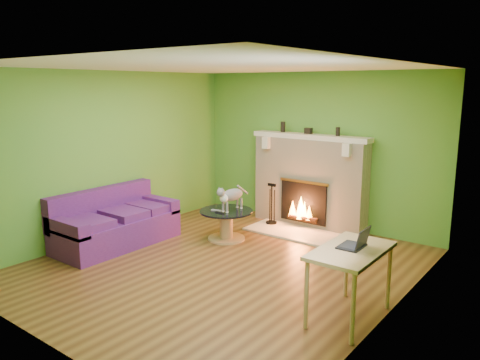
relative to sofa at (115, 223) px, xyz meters
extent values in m
plane|color=#533017|center=(1.86, 0.32, -0.32)|extent=(5.00, 5.00, 0.00)
plane|color=white|center=(1.86, 0.32, 2.28)|extent=(5.00, 5.00, 0.00)
plane|color=#589A32|center=(1.86, 2.82, 0.98)|extent=(5.00, 0.00, 5.00)
plane|color=#589A32|center=(1.86, -2.18, 0.98)|extent=(5.00, 0.00, 5.00)
plane|color=#589A32|center=(-0.39, 0.32, 0.98)|extent=(0.00, 5.00, 5.00)
plane|color=#589A32|center=(4.11, 0.32, 0.98)|extent=(0.00, 5.00, 5.00)
plane|color=silver|center=(4.10, -0.58, 1.23)|extent=(0.00, 1.20, 1.20)
plane|color=white|center=(4.09, -0.58, 1.23)|extent=(0.00, 1.06, 1.06)
cube|color=beige|center=(1.86, 2.64, 0.43)|extent=(2.00, 0.35, 1.50)
cube|color=black|center=(1.86, 2.45, 0.12)|extent=(0.85, 0.03, 0.68)
cube|color=gold|center=(1.86, 2.44, 0.48)|extent=(0.91, 0.02, 0.04)
cylinder|color=black|center=(1.86, 2.42, -0.16)|extent=(0.55, 0.07, 0.07)
cube|color=beige|center=(1.86, 2.61, 1.22)|extent=(2.10, 0.28, 0.08)
cube|color=beige|center=(1.11, 2.43, 1.08)|extent=(0.12, 0.10, 0.20)
cube|color=beige|center=(2.61, 2.43, 1.08)|extent=(0.12, 0.10, 0.20)
cube|color=beige|center=(1.86, 2.12, -0.31)|extent=(1.50, 0.75, 0.03)
cube|color=beige|center=(1.86, 2.61, 1.22)|extent=(2.10, 0.28, 0.08)
cube|color=#4D1A65|center=(0.06, -0.01, -0.11)|extent=(0.84, 1.86, 0.42)
cube|color=#4D1A65|center=(-0.30, -0.01, 0.25)|extent=(0.19, 1.86, 0.52)
cube|color=#4D1A65|center=(0.06, -0.84, 0.15)|extent=(0.84, 0.19, 0.21)
cube|color=#4D1A65|center=(0.06, 0.83, 0.15)|extent=(0.84, 0.19, 0.21)
cube|color=#4D1A65|center=(0.11, -0.53, 0.15)|extent=(0.67, 0.49, 0.11)
cube|color=#4D1A65|center=(0.11, 0.09, 0.15)|extent=(0.67, 0.49, 0.11)
cube|color=#4D1A65|center=(0.11, 0.61, 0.15)|extent=(0.67, 0.49, 0.11)
cylinder|color=tan|center=(1.21, 1.20, -0.31)|extent=(0.58, 0.58, 0.03)
cylinder|color=tan|center=(1.21, 1.20, -0.09)|extent=(0.21, 0.21, 0.40)
cylinder|color=black|center=(1.21, 1.20, 0.13)|extent=(0.83, 0.83, 0.03)
cube|color=tan|center=(3.81, 0.00, 0.41)|extent=(0.59, 1.02, 0.04)
cylinder|color=tan|center=(3.56, -0.46, 0.03)|extent=(0.04, 0.04, 0.71)
cylinder|color=tan|center=(4.05, -0.46, 0.03)|extent=(0.04, 0.04, 0.71)
cylinder|color=tan|center=(3.56, 0.46, 0.03)|extent=(0.04, 0.04, 0.71)
cylinder|color=tan|center=(4.05, 0.46, 0.03)|extent=(0.04, 0.04, 0.71)
cube|color=#969698|center=(1.11, 1.08, 0.16)|extent=(0.18, 0.08, 0.02)
cube|color=black|center=(1.23, 1.02, 0.15)|extent=(0.16, 0.05, 0.02)
cylinder|color=black|center=(1.31, 2.64, 1.35)|extent=(0.08, 0.08, 0.18)
cylinder|color=black|center=(2.34, 2.64, 1.33)|extent=(0.07, 0.07, 0.14)
cube|color=black|center=(1.81, 2.64, 1.31)|extent=(0.12, 0.08, 0.10)
camera|label=1|loc=(5.64, -4.25, 2.05)|focal=35.00mm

